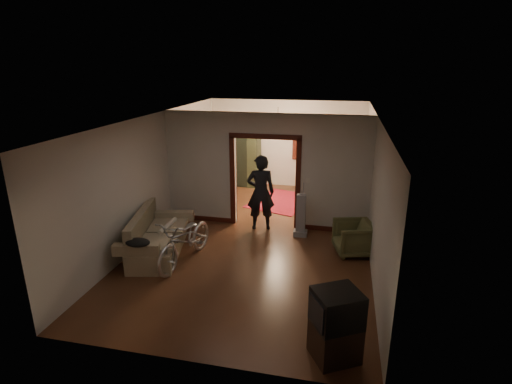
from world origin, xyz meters
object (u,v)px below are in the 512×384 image
(locker, at_px, (246,161))
(desk, at_px, (314,180))
(sofa, at_px, (158,234))
(bicycle, at_px, (185,240))
(armchair, at_px, (353,238))
(person, at_px, (261,193))

(locker, xyz_separation_m, desk, (2.24, -0.05, -0.50))
(sofa, bearing_deg, bicycle, -30.56)
(armchair, height_order, person, person)
(sofa, height_order, locker, locker)
(sofa, xyz_separation_m, desk, (2.89, 5.20, -0.10))
(locker, relative_size, desk, 1.79)
(sofa, xyz_separation_m, locker, (0.65, 5.25, 0.40))
(person, bearing_deg, locker, -85.52)
(bicycle, relative_size, person, 1.02)
(armchair, xyz_separation_m, desk, (-1.17, 4.29, -0.00))
(sofa, relative_size, bicycle, 1.05)
(armchair, xyz_separation_m, locker, (-3.41, 4.34, 0.50))
(armchair, distance_m, locker, 5.54)
(bicycle, height_order, locker, locker)
(armchair, relative_size, person, 0.42)
(person, relative_size, desk, 1.94)
(sofa, bearing_deg, locker, 69.85)
(bicycle, distance_m, person, 2.38)
(locker, distance_m, desk, 2.29)
(bicycle, bearing_deg, sofa, 171.93)
(armchair, bearing_deg, locker, -157.59)
(sofa, height_order, person, person)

